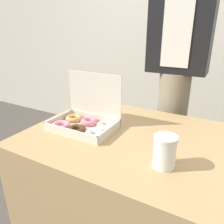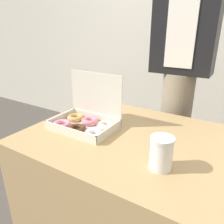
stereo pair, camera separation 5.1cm
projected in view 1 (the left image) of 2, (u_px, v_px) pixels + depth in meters
The scene contains 5 objects.
wall_back at pixel (201, 21), 2.04m from camera, with size 10.00×0.05×2.60m.
table at pixel (138, 196), 1.22m from camera, with size 1.16×0.81×0.73m.
donut_box at pixel (85, 120), 1.18m from camera, with size 0.35×0.25×0.28m.
coffee_cup at pixel (165, 152), 0.84m from camera, with size 0.09×0.09×0.13m.
person_customer at pixel (177, 66), 1.46m from camera, with size 0.39×0.22×1.80m.
Camera 1 is at (0.34, -0.92, 1.25)m, focal length 35.00 mm.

